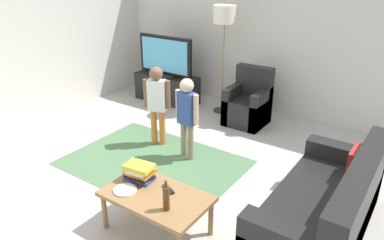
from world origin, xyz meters
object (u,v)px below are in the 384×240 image
at_px(armchair, 249,105).
at_px(tv, 165,56).
at_px(coffee_table, 156,199).
at_px(bottle, 166,198).
at_px(book_stack, 139,172).
at_px(child_near_tv, 157,99).
at_px(tv_stand, 167,88).
at_px(couch, 328,211).
at_px(plate, 125,190).
at_px(tv_remote, 168,189).
at_px(floor_lamp, 224,20).
at_px(child_center, 187,112).

bearing_deg(armchair, tv, 179.37).
height_order(coffee_table, bottle, bottle).
bearing_deg(armchair, book_stack, -86.41).
bearing_deg(child_near_tv, tv_stand, 124.16).
relative_size(couch, child_near_tv, 1.59).
bearing_deg(child_near_tv, book_stack, -56.67).
bearing_deg(book_stack, tv_stand, 123.76).
bearing_deg(tv, child_near_tv, -55.44).
relative_size(tv, couch, 0.61).
xyz_separation_m(couch, plate, (-1.64, -0.96, 0.14)).
height_order(tv, tv_remote, tv).
distance_m(tv, plate, 3.54).
distance_m(tv_stand, bottle, 3.83).
bearing_deg(floor_lamp, tv, -170.91).
relative_size(tv_stand, couch, 0.67).
bearing_deg(tv_stand, bottle, -51.70).
relative_size(tv_stand, coffee_table, 1.20).
xyz_separation_m(tv_stand, coffee_table, (2.15, -2.88, 0.13)).
height_order(tv, floor_lamp, floor_lamp).
distance_m(armchair, coffee_table, 2.88).
height_order(tv_stand, coffee_table, tv_stand).
distance_m(floor_lamp, tv_remote, 3.31).
distance_m(armchair, bottle, 3.05).
distance_m(coffee_table, bottle, 0.30).
relative_size(tv_stand, bottle, 4.10).
bearing_deg(child_center, couch, -14.40).
xyz_separation_m(tv, coffee_table, (2.15, -2.86, -0.48)).
relative_size(tv_remote, plate, 0.77).
height_order(tv_stand, tv, tv).
bearing_deg(coffee_table, tv_remote, 67.38).
distance_m(tv, couch, 4.08).
distance_m(child_center, book_stack, 1.29).
xyz_separation_m(tv_remote, plate, (-0.33, -0.24, -0.00)).
xyz_separation_m(couch, child_near_tv, (-2.53, 0.61, 0.39)).
bearing_deg(child_near_tv, coffee_table, -50.89).
height_order(child_center, coffee_table, child_center).
height_order(tv, child_center, tv).
bearing_deg(book_stack, child_center, 104.02).
relative_size(coffee_table, book_stack, 3.22).
xyz_separation_m(tv, couch, (3.51, -2.02, -0.56)).
xyz_separation_m(floor_lamp, coffee_table, (1.07, -3.03, -1.17)).
relative_size(coffee_table, tv_remote, 5.88).
bearing_deg(couch, child_center, 165.60).
bearing_deg(armchair, plate, -86.42).
bearing_deg(tv_stand, armchair, -1.34).
xyz_separation_m(child_center, book_stack, (0.31, -1.24, -0.15)).
xyz_separation_m(armchair, coffee_table, (0.46, -2.84, 0.07)).
relative_size(tv_stand, tv_remote, 7.06).
relative_size(book_stack, bottle, 1.06).
bearing_deg(floor_lamp, bottle, -67.75).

